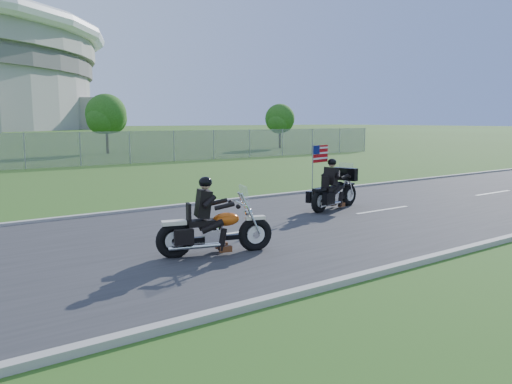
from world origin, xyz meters
TOP-DOWN VIEW (x-y plane):
  - ground at (0.00, 0.00)m, footprint 420.00×420.00m
  - road at (0.00, 0.00)m, footprint 120.00×8.00m
  - curb_north at (0.00, 4.05)m, footprint 120.00×0.18m
  - curb_south at (0.00, -4.05)m, footprint 120.00×0.18m
  - tree_fence_near at (6.04, 30.04)m, footprint 3.52×3.28m
  - tree_fence_far at (22.04, 28.03)m, footprint 3.08×2.87m
  - motorcycle_lead at (-2.55, -1.30)m, footprint 2.33×1.01m
  - motorcycle_follow at (2.99, 1.00)m, footprint 2.30×0.99m

SIDE VIEW (x-z plane):
  - ground at x=0.00m, z-range 0.00..0.00m
  - road at x=0.00m, z-range 0.00..0.04m
  - curb_north at x=0.00m, z-range -0.01..0.11m
  - curb_south at x=0.00m, z-range -0.01..0.11m
  - motorcycle_lead at x=-2.55m, z-range -0.29..1.31m
  - motorcycle_follow at x=2.99m, z-range -0.43..1.51m
  - tree_fence_far at x=22.04m, z-range 0.54..4.74m
  - tree_fence_near at x=6.04m, z-range 0.60..5.35m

